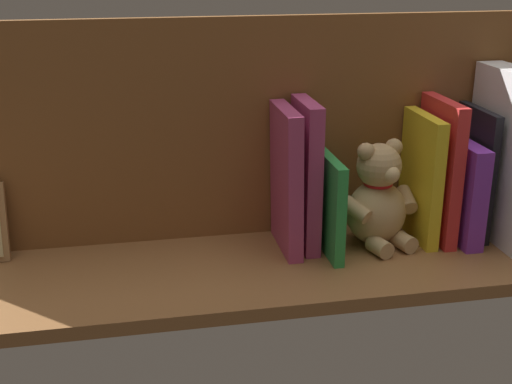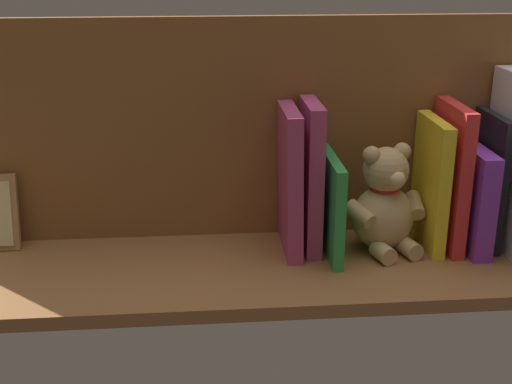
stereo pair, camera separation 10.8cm
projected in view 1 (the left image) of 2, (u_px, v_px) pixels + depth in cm
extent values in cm
cube|color=brown|center=(256.00, 268.00, 112.64)|extent=(115.71, 30.22, 2.20)
cube|color=brown|center=(242.00, 130.00, 117.63)|extent=(115.71, 1.50, 38.12)
cube|color=white|center=(507.00, 156.00, 117.26)|extent=(4.95, 18.74, 29.70)
cube|color=black|center=(474.00, 172.00, 120.42)|extent=(1.45, 13.03, 22.72)
cube|color=purple|center=(458.00, 189.00, 119.53)|extent=(3.16, 15.57, 17.60)
cube|color=red|center=(439.00, 170.00, 118.30)|extent=(2.18, 14.19, 24.64)
cube|color=yellow|center=(421.00, 178.00, 118.37)|extent=(2.11, 13.72, 22.19)
ellipsoid|color=tan|center=(376.00, 212.00, 117.99)|extent=(12.81, 12.06, 11.13)
sphere|color=tan|center=(379.00, 166.00, 115.12)|extent=(7.65, 7.65, 7.65)
sphere|color=tan|center=(394.00, 147.00, 115.38)|extent=(2.96, 2.96, 2.96)
sphere|color=tan|center=(366.00, 152.00, 112.90)|extent=(2.96, 2.96, 2.96)
sphere|color=#DBB77F|center=(391.00, 174.00, 112.60)|extent=(2.96, 2.96, 2.96)
cylinder|color=tan|center=(406.00, 199.00, 118.46)|extent=(2.95, 5.62, 4.12)
cylinder|color=tan|center=(356.00, 210.00, 113.88)|extent=(5.34, 5.95, 4.12)
cylinder|color=tan|center=(403.00, 241.00, 116.52)|extent=(4.01, 4.84, 2.96)
cylinder|color=tan|center=(380.00, 247.00, 114.35)|extent=(4.01, 4.84, 2.96)
torus|color=red|center=(378.00, 183.00, 116.16)|extent=(6.30, 6.30, 0.87)
cube|color=green|center=(326.00, 202.00, 114.90)|extent=(1.72, 16.55, 16.62)
cube|color=#B23F72|center=(306.00, 175.00, 114.85)|extent=(2.55, 12.24, 25.23)
cube|color=#B23F72|center=(286.00, 180.00, 113.73)|extent=(2.98, 13.59, 24.47)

